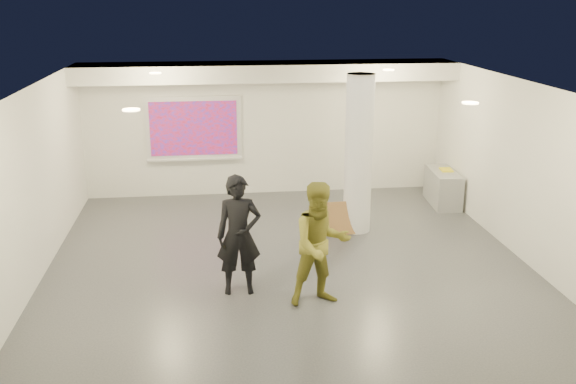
{
  "coord_description": "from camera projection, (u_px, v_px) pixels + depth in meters",
  "views": [
    {
      "loc": [
        -1.23,
        -9.6,
        4.33
      ],
      "look_at": [
        0.0,
        0.4,
        1.25
      ],
      "focal_mm": 40.0,
      "sensor_mm": 36.0,
      "label": 1
    }
  ],
  "objects": [
    {
      "name": "floor",
      "position": [
        291.0,
        272.0,
        10.52
      ],
      "size": [
        8.0,
        9.0,
        0.01
      ],
      "primitive_type": "cube",
      "color": "#383B40",
      "rests_on": "ground"
    },
    {
      "name": "ceiling",
      "position": [
        291.0,
        89.0,
        9.64
      ],
      "size": [
        8.0,
        9.0,
        0.01
      ],
      "primitive_type": "cube",
      "color": "white",
      "rests_on": "floor"
    },
    {
      "name": "wall_back",
      "position": [
        266.0,
        128.0,
        14.35
      ],
      "size": [
        8.0,
        0.01,
        3.0
      ],
      "primitive_type": "cube",
      "color": "silver",
      "rests_on": "floor"
    },
    {
      "name": "wall_front",
      "position": [
        354.0,
        323.0,
        5.81
      ],
      "size": [
        8.0,
        0.01,
        3.0
      ],
      "primitive_type": "cube",
      "color": "silver",
      "rests_on": "floor"
    },
    {
      "name": "wall_left",
      "position": [
        27.0,
        193.0,
        9.62
      ],
      "size": [
        0.01,
        9.0,
        3.0
      ],
      "primitive_type": "cube",
      "color": "silver",
      "rests_on": "floor"
    },
    {
      "name": "wall_right",
      "position": [
        532.0,
        176.0,
        10.55
      ],
      "size": [
        0.01,
        9.0,
        3.0
      ],
      "primitive_type": "cube",
      "color": "silver",
      "rests_on": "floor"
    },
    {
      "name": "soffit_band",
      "position": [
        267.0,
        71.0,
        13.44
      ],
      "size": [
        8.0,
        1.1,
        0.36
      ],
      "primitive_type": "cube",
      "color": "silver",
      "rests_on": "ceiling"
    },
    {
      "name": "downlight_nw",
      "position": [
        155.0,
        73.0,
        11.77
      ],
      "size": [
        0.22,
        0.22,
        0.02
      ],
      "primitive_type": "cylinder",
      "color": "#FFD998",
      "rests_on": "ceiling"
    },
    {
      "name": "downlight_ne",
      "position": [
        389.0,
        70.0,
        12.28
      ],
      "size": [
        0.22,
        0.22,
        0.02
      ],
      "primitive_type": "cylinder",
      "color": "#FFD998",
      "rests_on": "ceiling"
    },
    {
      "name": "downlight_sw",
      "position": [
        131.0,
        110.0,
        7.97
      ],
      "size": [
        0.22,
        0.22,
        0.02
      ],
      "primitive_type": "cylinder",
      "color": "#FFD998",
      "rests_on": "ceiling"
    },
    {
      "name": "downlight_se",
      "position": [
        470.0,
        103.0,
        8.48
      ],
      "size": [
        0.22,
        0.22,
        0.02
      ],
      "primitive_type": "cylinder",
      "color": "#FFD998",
      "rests_on": "ceiling"
    },
    {
      "name": "column",
      "position": [
        359.0,
        155.0,
        11.96
      ],
      "size": [
        0.52,
        0.52,
        3.0
      ],
      "primitive_type": "cylinder",
      "color": "white",
      "rests_on": "floor"
    },
    {
      "name": "projection_screen",
      "position": [
        194.0,
        129.0,
        14.11
      ],
      "size": [
        2.1,
        0.13,
        1.42
      ],
      "color": "silver",
      "rests_on": "wall_back"
    },
    {
      "name": "credenza",
      "position": [
        443.0,
        187.0,
        13.86
      ],
      "size": [
        0.63,
        1.31,
        0.74
      ],
      "primitive_type": "cube",
      "rotation": [
        0.0,
        0.0,
        -0.08
      ],
      "color": "gray",
      "rests_on": "floor"
    },
    {
      "name": "postit_pad",
      "position": [
        446.0,
        170.0,
        13.78
      ],
      "size": [
        0.27,
        0.35,
        0.03
      ],
      "primitive_type": "cube",
      "rotation": [
        0.0,
        0.0,
        -0.09
      ],
      "color": "yellow",
      "rests_on": "credenza"
    },
    {
      "name": "cardboard_back",
      "position": [
        340.0,
        218.0,
        12.11
      ],
      "size": [
        0.59,
        0.24,
        0.63
      ],
      "primitive_type": "cube",
      "rotation": [
        -0.25,
        0.0,
        0.07
      ],
      "color": "olive",
      "rests_on": "floor"
    },
    {
      "name": "cardboard_front",
      "position": [
        331.0,
        218.0,
        12.2
      ],
      "size": [
        0.55,
        0.26,
        0.58
      ],
      "primitive_type": "cube",
      "rotation": [
        -0.18,
        0.0,
        0.19
      ],
      "color": "olive",
      "rests_on": "floor"
    },
    {
      "name": "woman",
      "position": [
        239.0,
        235.0,
        9.56
      ],
      "size": [
        0.67,
        0.44,
        1.84
      ],
      "primitive_type": "imported",
      "rotation": [
        0.0,
        0.0,
        -0.0
      ],
      "color": "black",
      "rests_on": "floor"
    },
    {
      "name": "man",
      "position": [
        321.0,
        244.0,
        9.2
      ],
      "size": [
        1.0,
        0.84,
        1.84
      ],
      "primitive_type": "imported",
      "rotation": [
        0.0,
        0.0,
        0.17
      ],
      "color": "olive",
      "rests_on": "floor"
    }
  ]
}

